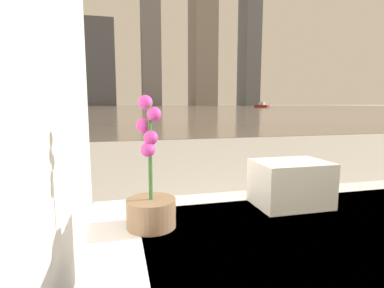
% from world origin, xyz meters
% --- Properties ---
extents(potted_orchid, '(0.15, 0.15, 0.39)m').
position_xyz_m(potted_orchid, '(-0.64, 0.79, 0.59)').
color(potted_orchid, '#8C6B4C').
rests_on(potted_orchid, bathtub).
extents(towel_stack, '(0.25, 0.18, 0.16)m').
position_xyz_m(towel_stack, '(-0.13, 0.86, 0.59)').
color(towel_stack, silver).
rests_on(towel_stack, bathtub).
extents(harbor_water, '(180.00, 110.00, 0.01)m').
position_xyz_m(harbor_water, '(0.00, 62.00, 0.01)').
color(harbor_water, gray).
rests_on(harbor_water, ground_plane).
extents(harbor_boat_2, '(2.44, 3.17, 1.15)m').
position_xyz_m(harbor_boat_2, '(28.59, 57.53, 0.41)').
color(harbor_boat_2, maroon).
rests_on(harbor_boat_2, harbor_water).
extents(skyline_tower_0, '(7.11, 9.76, 69.45)m').
position_xyz_m(skyline_tower_0, '(-36.44, 118.00, 34.73)').
color(skyline_tower_0, '#4C515B').
rests_on(skyline_tower_0, ground_plane).
extents(skyline_tower_1, '(6.48, 9.56, 50.29)m').
position_xyz_m(skyline_tower_1, '(-19.70, 118.00, 25.15)').
color(skyline_tower_1, gray).
rests_on(skyline_tower_1, ground_plane).
extents(skyline_tower_2, '(12.32, 10.13, 30.88)m').
position_xyz_m(skyline_tower_2, '(-7.14, 118.00, 15.44)').
color(skyline_tower_2, '#4C515B').
rests_on(skyline_tower_2, ground_plane).
extents(skyline_tower_3, '(7.02, 8.02, 67.12)m').
position_xyz_m(skyline_tower_3, '(12.35, 118.00, 33.56)').
color(skyline_tower_3, slate).
rests_on(skyline_tower_3, ground_plane).
extents(skyline_tower_4, '(8.73, 13.63, 55.48)m').
position_xyz_m(skyline_tower_4, '(32.83, 118.00, 27.74)').
color(skyline_tower_4, gray).
rests_on(skyline_tower_4, ground_plane).
extents(skyline_tower_5, '(6.29, 9.95, 61.48)m').
position_xyz_m(skyline_tower_5, '(52.87, 118.00, 30.74)').
color(skyline_tower_5, slate).
rests_on(skyline_tower_5, ground_plane).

